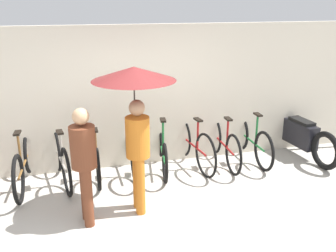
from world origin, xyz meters
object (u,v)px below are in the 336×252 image
(parked_bicycle_1, at_px, (24,163))
(parked_bicycle_5, at_px, (162,149))
(motorcycle, at_px, (300,135))
(pedestrian_leading, at_px, (84,159))
(pedestrian_center, at_px, (135,97))
(parked_bicycle_3, at_px, (96,155))
(parked_bicycle_6, at_px, (193,144))
(parked_bicycle_4, at_px, (130,152))
(parked_bicycle_7, at_px, (223,143))
(parked_bicycle_8, at_px, (251,140))
(parked_bicycle_2, at_px, (61,159))

(parked_bicycle_1, distance_m, parked_bicycle_5, 2.24)
(parked_bicycle_5, relative_size, motorcycle, 0.83)
(pedestrian_leading, height_order, pedestrian_center, pedestrian_center)
(parked_bicycle_1, distance_m, pedestrian_center, 2.29)
(parked_bicycle_3, bearing_deg, parked_bicycle_6, -90.25)
(parked_bicycle_3, relative_size, parked_bicycle_5, 1.02)
(parked_bicycle_5, distance_m, motorcycle, 2.65)
(motorcycle, bearing_deg, pedestrian_leading, 103.21)
(pedestrian_leading, relative_size, pedestrian_center, 0.79)
(parked_bicycle_3, relative_size, parked_bicycle_4, 0.99)
(parked_bicycle_1, xyz_separation_m, motorcycle, (4.89, -0.00, 0.01))
(parked_bicycle_3, distance_m, parked_bicycle_5, 1.12)
(parked_bicycle_7, bearing_deg, pedestrian_center, 125.66)
(parked_bicycle_5, relative_size, parked_bicycle_8, 0.99)
(parked_bicycle_4, bearing_deg, pedestrian_center, 175.56)
(parked_bicycle_2, bearing_deg, pedestrian_center, -145.58)
(parked_bicycle_1, height_order, parked_bicycle_8, parked_bicycle_8)
(parked_bicycle_2, height_order, parked_bicycle_6, parked_bicycle_6)
(parked_bicycle_4, height_order, parked_bicycle_8, parked_bicycle_8)
(pedestrian_leading, bearing_deg, motorcycle, 12.16)
(parked_bicycle_6, xyz_separation_m, pedestrian_center, (-1.20, -1.15, 1.21))
(parked_bicycle_4, xyz_separation_m, pedestrian_center, (-0.08, -1.18, 1.25))
(parked_bicycle_2, bearing_deg, parked_bicycle_1, 80.58)
(motorcycle, bearing_deg, parked_bicycle_3, 83.49)
(parked_bicycle_2, distance_m, pedestrian_center, 1.93)
(parked_bicycle_8, bearing_deg, parked_bicycle_3, 90.96)
(parked_bicycle_4, xyz_separation_m, pedestrian_leading, (-0.79, -1.40, 0.55))
(parked_bicycle_6, xyz_separation_m, parked_bicycle_7, (0.56, -0.03, -0.02))
(parked_bicycle_5, xyz_separation_m, parked_bicycle_8, (1.68, -0.01, 0.02))
(parked_bicycle_1, distance_m, parked_bicycle_7, 3.36)
(parked_bicycle_4, bearing_deg, parked_bicycle_7, -92.25)
(pedestrian_leading, bearing_deg, parked_bicycle_3, 74.87)
(motorcycle, bearing_deg, pedestrian_center, 103.38)
(parked_bicycle_6, bearing_deg, parked_bicycle_1, 85.28)
(parked_bicycle_2, relative_size, motorcycle, 0.84)
(parked_bicycle_8, bearing_deg, parked_bicycle_2, 93.07)
(parked_bicycle_7, bearing_deg, parked_bicycle_6, 90.43)
(motorcycle, bearing_deg, parked_bicycle_7, 83.70)
(parked_bicycle_4, distance_m, pedestrian_center, 1.72)
(parked_bicycle_1, distance_m, motorcycle, 4.89)
(parked_bicycle_1, height_order, parked_bicycle_5, parked_bicycle_5)
(parked_bicycle_2, relative_size, parked_bicycle_4, 0.99)
(parked_bicycle_5, relative_size, parked_bicycle_7, 0.99)
(parked_bicycle_5, bearing_deg, parked_bicycle_8, -81.29)
(parked_bicycle_4, xyz_separation_m, parked_bicycle_7, (1.68, -0.06, 0.01))
(parked_bicycle_3, height_order, parked_bicycle_5, parked_bicycle_5)
(pedestrian_leading, distance_m, pedestrian_center, 1.02)
(parked_bicycle_5, xyz_separation_m, motorcycle, (2.65, -0.08, 0.04))
(pedestrian_center, bearing_deg, pedestrian_leading, -164.10)
(parked_bicycle_1, height_order, parked_bicycle_2, parked_bicycle_1)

